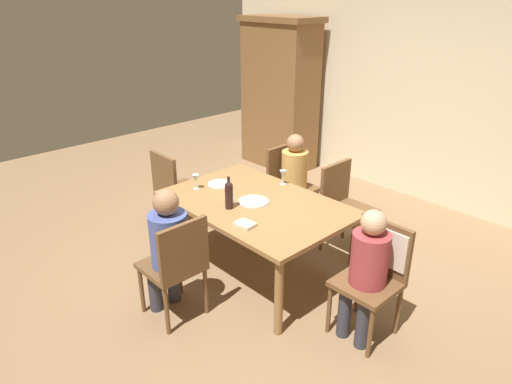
{
  "coord_description": "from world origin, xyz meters",
  "views": [
    {
      "loc": [
        2.77,
        -2.6,
        2.51
      ],
      "look_at": [
        0.0,
        0.0,
        0.83
      ],
      "focal_mm": 32.15,
      "sensor_mm": 36.0,
      "label": 1
    }
  ],
  "objects_px": {
    "chair_far_right": "(343,202)",
    "chair_left_end": "(174,186)",
    "wine_bottle_tall_green": "(229,194)",
    "person_woman_host": "(367,266)",
    "person_man_guest": "(168,244)",
    "dinner_plate_host": "(220,184)",
    "dining_table": "(256,209)",
    "chair_near": "(177,262)",
    "wine_glass_near_left": "(196,179)",
    "wine_glass_centre": "(283,174)",
    "chair_right_end": "(378,263)",
    "person_man_bearded": "(296,175)",
    "armoire_cabinet": "(280,94)",
    "chair_far_left": "(288,181)",
    "dinner_plate_guest_left": "(254,201)"
  },
  "relations": [
    {
      "from": "chair_right_end",
      "to": "armoire_cabinet",
      "type": "bearing_deg",
      "value": -34.53
    },
    {
      "from": "dinner_plate_host",
      "to": "chair_far_right",
      "type": "bearing_deg",
      "value": 47.83
    },
    {
      "from": "person_man_guest",
      "to": "person_man_bearded",
      "type": "bearing_deg",
      "value": 9.97
    },
    {
      "from": "chair_far_left",
      "to": "chair_left_end",
      "type": "distance_m",
      "value": 1.28
    },
    {
      "from": "wine_bottle_tall_green",
      "to": "person_man_guest",
      "type": "bearing_deg",
      "value": -86.28
    },
    {
      "from": "wine_glass_centre",
      "to": "chair_right_end",
      "type": "bearing_deg",
      "value": -14.79
    },
    {
      "from": "wine_bottle_tall_green",
      "to": "wine_glass_near_left",
      "type": "relative_size",
      "value": 2.01
    },
    {
      "from": "chair_near",
      "to": "chair_far_right",
      "type": "relative_size",
      "value": 1.0
    },
    {
      "from": "person_woman_host",
      "to": "dinner_plate_host",
      "type": "height_order",
      "value": "person_woman_host"
    },
    {
      "from": "armoire_cabinet",
      "to": "chair_right_end",
      "type": "xyz_separation_m",
      "value": [
        3.18,
        -2.19,
        -0.5
      ]
    },
    {
      "from": "chair_far_left",
      "to": "chair_right_end",
      "type": "bearing_deg",
      "value": 64.29
    },
    {
      "from": "dinner_plate_guest_left",
      "to": "chair_right_end",
      "type": "bearing_deg",
      "value": 6.56
    },
    {
      "from": "wine_glass_near_left",
      "to": "person_man_bearded",
      "type": "bearing_deg",
      "value": 77.18
    },
    {
      "from": "wine_bottle_tall_green",
      "to": "armoire_cabinet",
      "type": "bearing_deg",
      "value": 126.16
    },
    {
      "from": "dining_table",
      "to": "chair_far_right",
      "type": "height_order",
      "value": "chair_far_right"
    },
    {
      "from": "dinner_plate_host",
      "to": "person_woman_host",
      "type": "bearing_deg",
      "value": -1.29
    },
    {
      "from": "armoire_cabinet",
      "to": "person_woman_host",
      "type": "xyz_separation_m",
      "value": [
        3.18,
        -2.34,
        -0.47
      ]
    },
    {
      "from": "dining_table",
      "to": "dinner_plate_guest_left",
      "type": "xyz_separation_m",
      "value": [
        -0.01,
        -0.02,
        0.08
      ]
    },
    {
      "from": "dining_table",
      "to": "chair_right_end",
      "type": "bearing_deg",
      "value": 5.74
    },
    {
      "from": "armoire_cabinet",
      "to": "dinner_plate_guest_left",
      "type": "bearing_deg",
      "value": -50.26
    },
    {
      "from": "chair_near",
      "to": "person_man_bearded",
      "type": "distance_m",
      "value": 1.94
    },
    {
      "from": "chair_right_end",
      "to": "person_man_guest",
      "type": "distance_m",
      "value": 1.65
    },
    {
      "from": "chair_far_right",
      "to": "dinner_plate_host",
      "type": "relative_size",
      "value": 3.89
    },
    {
      "from": "chair_right_end",
      "to": "person_man_bearded",
      "type": "bearing_deg",
      "value": -27.28
    },
    {
      "from": "dining_table",
      "to": "dinner_plate_guest_left",
      "type": "height_order",
      "value": "dinner_plate_guest_left"
    },
    {
      "from": "chair_near",
      "to": "wine_glass_near_left",
      "type": "height_order",
      "value": "chair_near"
    },
    {
      "from": "wine_bottle_tall_green",
      "to": "person_woman_host",
      "type": "bearing_deg",
      "value": 10.25
    },
    {
      "from": "chair_left_end",
      "to": "dining_table",
      "type": "bearing_deg",
      "value": 4.05
    },
    {
      "from": "person_man_bearded",
      "to": "wine_glass_centre",
      "type": "distance_m",
      "value": 0.56
    },
    {
      "from": "dinner_plate_guest_left",
      "to": "wine_glass_near_left",
      "type": "bearing_deg",
      "value": -161.98
    },
    {
      "from": "dinner_plate_host",
      "to": "dining_table",
      "type": "bearing_deg",
      "value": -1.52
    },
    {
      "from": "person_man_guest",
      "to": "wine_glass_near_left",
      "type": "relative_size",
      "value": 7.59
    },
    {
      "from": "chair_right_end",
      "to": "wine_glass_centre",
      "type": "height_order",
      "value": "chair_right_end"
    },
    {
      "from": "chair_far_right",
      "to": "dining_table",
      "type": "bearing_deg",
      "value": -17.41
    },
    {
      "from": "wine_glass_near_left",
      "to": "dinner_plate_host",
      "type": "distance_m",
      "value": 0.26
    },
    {
      "from": "person_man_bearded",
      "to": "chair_right_end",
      "type": "bearing_deg",
      "value": 62.72
    },
    {
      "from": "chair_near",
      "to": "person_man_guest",
      "type": "bearing_deg",
      "value": 90.0
    },
    {
      "from": "wine_bottle_tall_green",
      "to": "wine_glass_near_left",
      "type": "distance_m",
      "value": 0.55
    },
    {
      "from": "armoire_cabinet",
      "to": "person_man_guest",
      "type": "xyz_separation_m",
      "value": [
        1.92,
        -3.26,
        -0.44
      ]
    },
    {
      "from": "chair_far_left",
      "to": "person_man_bearded",
      "type": "xyz_separation_m",
      "value": [
        0.11,
        -0.0,
        0.1
      ]
    },
    {
      "from": "dining_table",
      "to": "chair_far_right",
      "type": "xyz_separation_m",
      "value": [
        0.3,
        0.94,
        -0.12
      ]
    },
    {
      "from": "person_man_bearded",
      "to": "dinner_plate_guest_left",
      "type": "distance_m",
      "value": 1.03
    },
    {
      "from": "wine_glass_near_left",
      "to": "wine_glass_centre",
      "type": "xyz_separation_m",
      "value": [
        0.5,
        0.7,
        0.0
      ]
    },
    {
      "from": "dining_table",
      "to": "chair_far_right",
      "type": "bearing_deg",
      "value": 72.59
    },
    {
      "from": "chair_near",
      "to": "person_woman_host",
      "type": "height_order",
      "value": "person_woman_host"
    },
    {
      "from": "dining_table",
      "to": "wine_bottle_tall_green",
      "type": "xyz_separation_m",
      "value": [
        -0.07,
        -0.26,
        0.21
      ]
    },
    {
      "from": "armoire_cabinet",
      "to": "person_man_bearded",
      "type": "distance_m",
      "value": 2.15
    },
    {
      "from": "chair_right_end",
      "to": "wine_glass_near_left",
      "type": "height_order",
      "value": "chair_right_end"
    },
    {
      "from": "chair_far_right",
      "to": "chair_left_end",
      "type": "height_order",
      "value": "same"
    },
    {
      "from": "person_man_bearded",
      "to": "person_man_guest",
      "type": "height_order",
      "value": "person_man_guest"
    }
  ]
}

